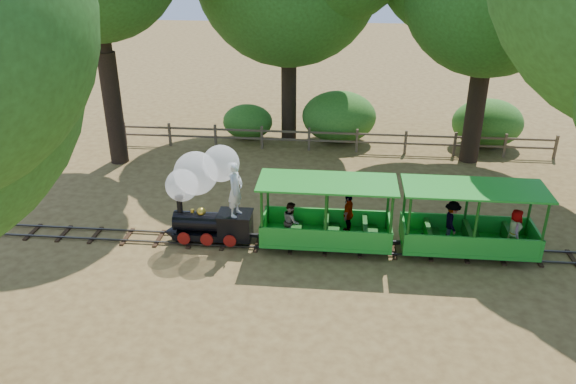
# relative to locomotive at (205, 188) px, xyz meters

# --- Properties ---
(ground) EXTENTS (90.00, 90.00, 0.00)m
(ground) POSITION_rel_locomotive_xyz_m (3.51, -0.06, -1.73)
(ground) COLOR olive
(ground) RESTS_ON ground
(track) EXTENTS (22.00, 1.00, 0.10)m
(track) POSITION_rel_locomotive_xyz_m (3.51, -0.06, -1.66)
(track) COLOR #3F3D3A
(track) RESTS_ON ground
(locomotive) EXTENTS (2.68, 1.26, 3.07)m
(locomotive) POSITION_rel_locomotive_xyz_m (0.00, 0.00, 0.00)
(locomotive) COLOR black
(locomotive) RESTS_ON ground
(carriage_front) EXTENTS (3.88, 1.58, 2.02)m
(carriage_front) POSITION_rel_locomotive_xyz_m (3.47, -0.07, -0.91)
(carriage_front) COLOR green
(carriage_front) RESTS_ON track
(carriage_rear) EXTENTS (3.88, 1.58, 2.02)m
(carriage_rear) POSITION_rel_locomotive_xyz_m (7.57, -0.06, -0.90)
(carriage_rear) COLOR green
(carriage_rear) RESTS_ON track
(fence) EXTENTS (18.10, 0.10, 1.00)m
(fence) POSITION_rel_locomotive_xyz_m (3.51, 7.94, -1.15)
(fence) COLOR brown
(fence) RESTS_ON ground
(shrub_west) EXTENTS (2.21, 1.70, 1.53)m
(shrub_west) POSITION_rel_locomotive_xyz_m (-0.30, 9.24, -0.96)
(shrub_west) COLOR #2D6B1E
(shrub_west) RESTS_ON ground
(shrub_mid_w) EXTENTS (3.22, 2.48, 2.23)m
(shrub_mid_w) POSITION_rel_locomotive_xyz_m (3.73, 9.24, -0.61)
(shrub_mid_w) COLOR #2D6B1E
(shrub_mid_w) RESTS_ON ground
(shrub_mid_e) EXTENTS (1.82, 1.40, 1.26)m
(shrub_mid_e) POSITION_rel_locomotive_xyz_m (3.58, 9.24, -1.10)
(shrub_mid_e) COLOR #2D6B1E
(shrub_mid_e) RESTS_ON ground
(shrub_east) EXTENTS (2.98, 2.29, 2.06)m
(shrub_east) POSITION_rel_locomotive_xyz_m (10.03, 9.24, -0.70)
(shrub_east) COLOR #2D6B1E
(shrub_east) RESTS_ON ground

